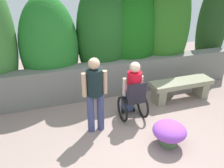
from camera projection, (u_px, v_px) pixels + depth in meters
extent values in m
plane|color=gray|center=(137.00, 140.00, 4.48)|extent=(11.31, 11.31, 0.00)
cube|color=slate|center=(106.00, 79.00, 5.98)|extent=(7.27, 0.39, 0.89)
ellipsoid|color=#216C24|center=(50.00, 48.00, 5.63)|extent=(1.41, 0.99, 2.52)
ellipsoid|color=#1B4D1B|center=(103.00, 36.00, 5.97)|extent=(1.39, 0.97, 2.90)
ellipsoid|color=#145312|center=(132.00, 35.00, 6.19)|extent=(1.39, 0.97, 2.81)
ellipsoid|color=#29621B|center=(166.00, 26.00, 6.36)|extent=(1.38, 0.97, 3.20)
ellipsoid|color=#1E3C18|center=(212.00, 27.00, 7.08)|extent=(0.98, 0.69, 2.85)
cube|color=gray|center=(159.00, 96.00, 5.67)|extent=(0.20, 0.40, 0.40)
cube|color=gray|center=(201.00, 89.00, 6.02)|extent=(0.20, 0.40, 0.40)
cube|color=gray|center=(182.00, 83.00, 5.74)|extent=(1.59, 0.47, 0.12)
cube|color=black|center=(133.00, 98.00, 4.94)|extent=(0.40, 0.40, 0.06)
cube|color=black|center=(137.00, 93.00, 4.69)|extent=(0.40, 0.04, 0.40)
cube|color=black|center=(127.00, 107.00, 5.39)|extent=(0.28, 0.12, 0.03)
torus|color=black|center=(122.00, 109.00, 4.97)|extent=(0.05, 0.56, 0.56)
torus|color=black|center=(143.00, 105.00, 5.11)|extent=(0.05, 0.56, 0.56)
cylinder|color=black|center=(122.00, 111.00, 5.31)|extent=(0.03, 0.10, 0.10)
cylinder|color=black|center=(134.00, 109.00, 5.39)|extent=(0.03, 0.10, 0.10)
cube|color=#3E4D79|center=(131.00, 92.00, 4.98)|extent=(0.30, 0.40, 0.16)
cube|color=#3E4D79|center=(128.00, 101.00, 5.30)|extent=(0.26, 0.14, 0.43)
cylinder|color=red|center=(134.00, 84.00, 4.77)|extent=(0.30, 0.30, 0.50)
cylinder|color=beige|center=(124.00, 87.00, 4.80)|extent=(0.08, 0.08, 0.40)
cylinder|color=beige|center=(141.00, 85.00, 4.91)|extent=(0.08, 0.08, 0.40)
sphere|color=beige|center=(135.00, 67.00, 4.61)|extent=(0.22, 0.22, 0.22)
cylinder|color=#3A406C|center=(91.00, 114.00, 4.58)|extent=(0.14, 0.14, 0.82)
cylinder|color=#3A406C|center=(101.00, 112.00, 4.64)|extent=(0.14, 0.14, 0.82)
cylinder|color=black|center=(95.00, 82.00, 4.32)|extent=(0.30, 0.30, 0.52)
cylinder|color=tan|center=(84.00, 85.00, 4.27)|extent=(0.09, 0.09, 0.47)
cylinder|color=tan|center=(105.00, 82.00, 4.39)|extent=(0.09, 0.09, 0.47)
sphere|color=tan|center=(94.00, 64.00, 4.16)|extent=(0.22, 0.22, 0.22)
cylinder|color=#476041|center=(168.00, 139.00, 4.34)|extent=(0.34, 0.34, 0.21)
ellipsoid|color=#3A7D38|center=(169.00, 133.00, 4.28)|extent=(0.37, 0.37, 0.11)
ellipsoid|color=purple|center=(169.00, 131.00, 4.26)|extent=(0.62, 0.62, 0.32)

